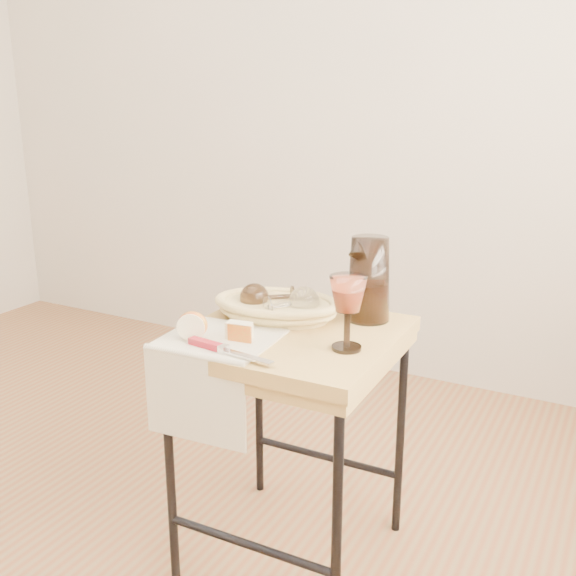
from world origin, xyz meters
The scene contains 11 objects.
wall_back centered at (0.00, 1.80, 1.35)m, with size 3.60×0.00×2.70m, color #BFB6A5.
side_table centered at (0.69, 0.45, 0.33)m, with size 0.52×0.52×0.67m, color olive, non-canonical shape.
tea_towel centered at (0.56, 0.31, 0.67)m, with size 0.27×0.24×0.01m, color #F1E5BD.
bread_basket centered at (0.61, 0.52, 0.69)m, with size 0.31×0.21×0.05m, color tan, non-canonical shape.
goblet_lying_a centered at (0.58, 0.53, 0.72)m, with size 0.13×0.08×0.08m, color #422F1E, non-canonical shape.
goblet_lying_b centered at (0.66, 0.50, 0.72)m, with size 0.13×0.08×0.08m, color white, non-canonical shape.
pitcher centered at (0.83, 0.63, 0.78)m, with size 0.16×0.24×0.27m, color black, non-canonical shape.
wine_goblet centered at (0.87, 0.40, 0.76)m, with size 0.09×0.09×0.18m, color white, non-canonical shape.
apple_half centered at (0.51, 0.28, 0.71)m, with size 0.07×0.04×0.07m, color red.
apple_wedge centered at (0.61, 0.32, 0.69)m, with size 0.06×0.03×0.04m, color #FFF2BC.
table_knife centered at (0.63, 0.23, 0.68)m, with size 0.24×0.02×0.02m, color silver, non-canonical shape.
Camera 1 is at (1.44, -0.97, 1.26)m, focal length 41.64 mm.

